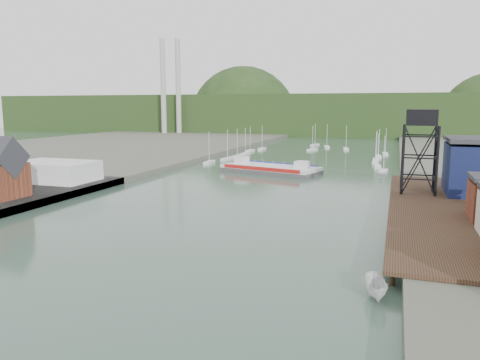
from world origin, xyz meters
The scene contains 9 objects.
ground centered at (0.00, 0.00, 0.00)m, with size 600.00×600.00×0.00m, color #314C3E.
east_pier centered at (37.00, 45.00, 1.90)m, with size 14.00×70.00×2.45m.
white_shed centered at (-44.00, 50.00, 3.85)m, with size 18.00×12.00×4.50m, color silver.
lift_tower centered at (35.00, 58.00, 15.65)m, with size 6.50×6.50×16.00m.
marina_sailboats centered at (0.08, 138.46, 0.35)m, with size 57.71×92.65×0.90m.
smokestacks centered at (-106.00, 232.50, 30.00)m, with size 11.20×8.20×60.00m.
distant_hills centered at (-3.98, 301.35, 10.38)m, with size 500.00×120.00×80.00m.
chain_ferry centered at (-2.90, 89.66, 1.14)m, with size 29.51×18.10×3.97m.
motorboat centered at (29.51, 8.03, 1.04)m, with size 2.02×5.38×2.08m, color silver.
Camera 1 is at (30.70, -37.87, 18.84)m, focal length 35.00 mm.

